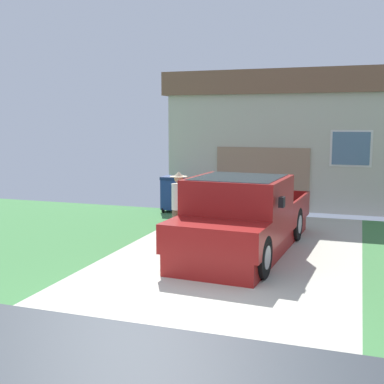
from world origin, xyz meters
The scene contains 5 objects.
pickup_truck centered at (0.07, 4.19, 0.76)m, with size 2.28×5.33×1.70m.
person_with_hat centered at (-1.56, 4.72, 0.93)m, with size 0.43×0.44×1.70m.
handbag centered at (-1.79, 4.48, 0.14)m, with size 0.29×0.17×0.42m.
house_with_garage centered at (1.09, 13.13, 2.28)m, with size 10.12×7.04×4.51m.
wheeled_trash_bin centered at (-3.18, 8.55, 0.61)m, with size 0.60×0.72×1.14m.
Camera 1 is at (2.46, -6.17, 2.85)m, focal length 46.52 mm.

